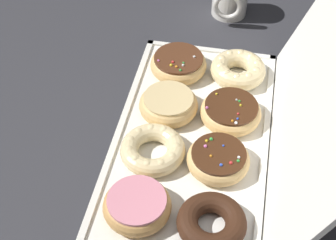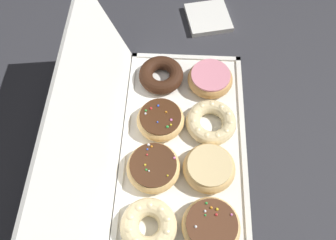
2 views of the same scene
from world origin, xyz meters
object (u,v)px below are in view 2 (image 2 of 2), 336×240
donut_box (184,148)px  glazed_ring_donut_1 (209,168)px  sprinkle_donut_6 (161,120)px  chocolate_cake_ring_donut_7 (161,75)px  cruller_donut_2 (211,122)px  napkin_stack (208,18)px  sprinkle_donut_5 (153,167)px  cruller_donut_4 (148,226)px  sprinkle_donut_0 (211,226)px  pink_frosted_donut_3 (210,79)px

donut_box → glazed_ring_donut_1: size_ratio=4.62×
sprinkle_donut_6 → chocolate_cake_ring_donut_7: size_ratio=0.99×
cruller_donut_2 → napkin_stack: bearing=0.3°
glazed_ring_donut_1 → napkin_stack: bearing=-0.5°
glazed_ring_donut_1 → sprinkle_donut_5: bearing=91.9°
cruller_donut_2 → sprinkle_donut_5: sprinkle_donut_5 is taller
sprinkle_donut_5 → chocolate_cake_ring_donut_7: (0.25, -0.00, -0.00)m
donut_box → cruller_donut_4: (-0.19, 0.07, 0.03)m
cruller_donut_4 → chocolate_cake_ring_donut_7: 0.37m
sprinkle_donut_0 → cruller_donut_2: bearing=-0.7°
pink_frosted_donut_3 → napkin_stack: 0.23m
glazed_ring_donut_1 → pink_frosted_donut_3: bearing=-1.2°
chocolate_cake_ring_donut_7 → glazed_ring_donut_1: bearing=-154.2°
chocolate_cake_ring_donut_7 → napkin_stack: bearing=-28.9°
chocolate_cake_ring_donut_7 → napkin_stack: chocolate_cake_ring_donut_7 is taller
cruller_donut_4 → chocolate_cake_ring_donut_7: size_ratio=1.02×
glazed_ring_donut_1 → pink_frosted_donut_3: size_ratio=1.02×
sprinkle_donut_0 → sprinkle_donut_5: same height
cruller_donut_2 → cruller_donut_4: cruller_donut_4 is taller
pink_frosted_donut_3 → sprinkle_donut_6: sprinkle_donut_6 is taller
sprinkle_donut_0 → sprinkle_donut_5: size_ratio=1.01×
glazed_ring_donut_1 → pink_frosted_donut_3: (0.24, -0.00, -0.00)m
sprinkle_donut_5 → napkin_stack: size_ratio=1.00×
cruller_donut_4 → sprinkle_donut_6: bearing=-2.3°
pink_frosted_donut_3 → sprinkle_donut_5: bearing=152.5°
pink_frosted_donut_3 → sprinkle_donut_0: bearing=179.7°
donut_box → cruller_donut_4: 0.20m
sprinkle_donut_0 → pink_frosted_donut_3: 0.36m
sprinkle_donut_6 → chocolate_cake_ring_donut_7: bearing=2.6°
napkin_stack → cruller_donut_4: bearing=168.0°
sprinkle_donut_5 → sprinkle_donut_6: 0.12m
glazed_ring_donut_1 → sprinkle_donut_0: bearing=-178.7°
cruller_donut_4 → sprinkle_donut_6: same height
glazed_ring_donut_1 → sprinkle_donut_5: (-0.00, 0.12, -0.00)m
sprinkle_donut_0 → glazed_ring_donut_1: bearing=1.3°
napkin_stack → sprinkle_donut_0: bearing=179.9°
sprinkle_donut_0 → sprinkle_donut_5: bearing=46.1°
sprinkle_donut_5 → napkin_stack: bearing=-14.9°
napkin_stack → cruller_donut_2: bearing=-179.7°
glazed_ring_donut_1 → sprinkle_donut_6: (0.12, 0.11, -0.00)m
glazed_ring_donut_1 → pink_frosted_donut_3: glazed_ring_donut_1 is taller
sprinkle_donut_5 → napkin_stack: (0.47, -0.12, -0.02)m
cruller_donut_4 → chocolate_cake_ring_donut_7: cruller_donut_4 is taller
glazed_ring_donut_1 → donut_box: bearing=44.4°
cruller_donut_2 → glazed_ring_donut_1: bearing=177.0°
sprinkle_donut_5 → sprinkle_donut_6: size_ratio=1.05×
pink_frosted_donut_3 → cruller_donut_4: size_ratio=0.98×
sprinkle_donut_0 → glazed_ring_donut_1: 0.12m
donut_box → cruller_donut_2: bearing=-46.5°
sprinkle_donut_6 → chocolate_cake_ring_donut_7: 0.13m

